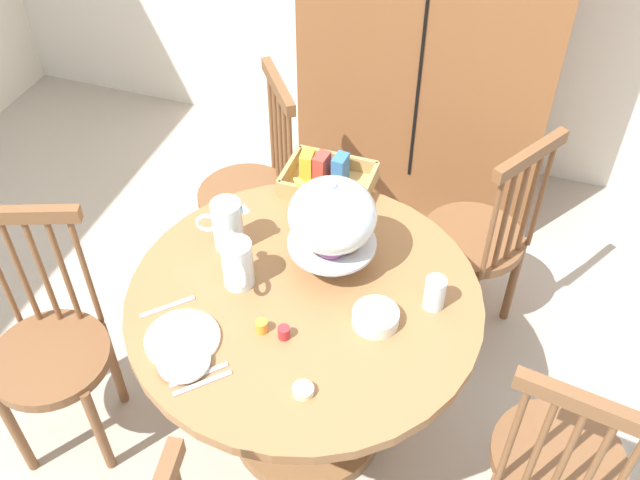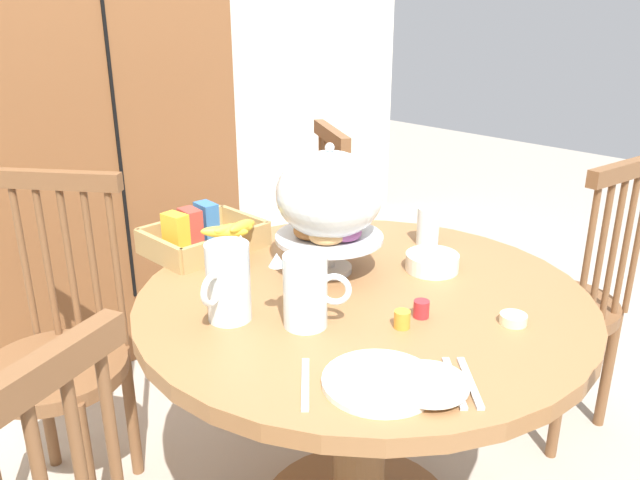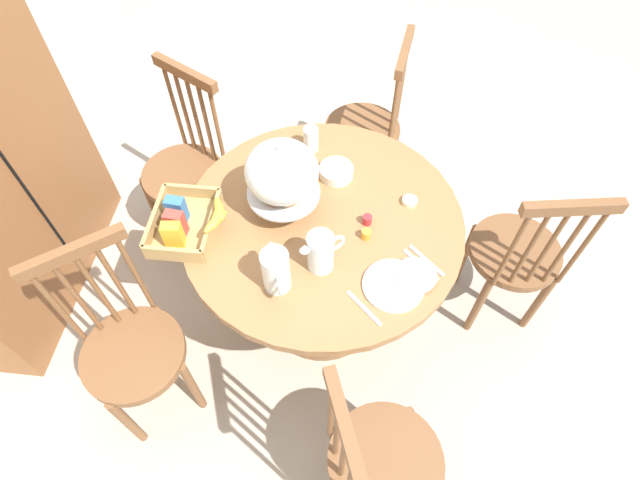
% 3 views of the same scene
% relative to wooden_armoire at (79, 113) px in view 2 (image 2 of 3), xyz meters
% --- Properties ---
extents(wall_back, '(4.80, 0.06, 2.60)m').
position_rel_wooden_armoire_xyz_m(wall_back, '(-0.08, 0.33, 0.32)').
color(wall_back, silver).
rests_on(wall_back, ground_plane).
extents(wooden_armoire, '(1.18, 0.60, 1.96)m').
position_rel_wooden_armoire_xyz_m(wooden_armoire, '(0.00, 0.00, 0.00)').
color(wooden_armoire, brown).
rests_on(wooden_armoire, ground_plane).
extents(dining_table, '(1.10, 1.10, 0.74)m').
position_rel_wooden_armoire_xyz_m(dining_table, '(-0.06, -1.54, -0.48)').
color(dining_table, olive).
rests_on(dining_table, ground_plane).
extents(windsor_chair_near_window, '(0.45, 0.45, 0.97)m').
position_rel_wooden_armoire_xyz_m(windsor_chair_near_window, '(0.39, -0.81, -0.53)').
color(windsor_chair_near_window, brown).
rests_on(windsor_chair_near_window, ground_plane).
extents(windsor_chair_by_cabinet, '(0.46, 0.46, 0.97)m').
position_rel_wooden_armoire_xyz_m(windsor_chair_by_cabinet, '(-0.55, -0.84, -0.53)').
color(windsor_chair_by_cabinet, brown).
rests_on(windsor_chair_by_cabinet, ground_plane).
extents(windsor_chair_host_seat, '(0.40, 0.40, 0.97)m').
position_rel_wooden_armoire_xyz_m(windsor_chair_host_seat, '(0.78, -1.69, -0.53)').
color(windsor_chair_host_seat, brown).
rests_on(windsor_chair_host_seat, ground_plane).
extents(pastry_stand_with_dome, '(0.28, 0.28, 0.34)m').
position_rel_wooden_armoire_xyz_m(pastry_stand_with_dome, '(-0.02, -1.38, -0.05)').
color(pastry_stand_with_dome, silver).
rests_on(pastry_stand_with_dome, dining_table).
extents(orange_juice_pitcher, '(0.13, 0.16, 0.17)m').
position_rel_wooden_armoire_xyz_m(orange_juice_pitcher, '(-0.27, -1.55, -0.17)').
color(orange_juice_pitcher, silver).
rests_on(orange_juice_pitcher, dining_table).
extents(milk_pitcher, '(0.18, 0.10, 0.18)m').
position_rel_wooden_armoire_xyz_m(milk_pitcher, '(-0.37, -1.41, -0.16)').
color(milk_pitcher, silver).
rests_on(milk_pitcher, dining_table).
extents(cereal_basket, '(0.32, 0.30, 0.12)m').
position_rel_wooden_armoire_xyz_m(cereal_basket, '(-0.16, -1.03, -0.20)').
color(cereal_basket, tan).
rests_on(cereal_basket, dining_table).
extents(china_plate_large, '(0.22, 0.22, 0.01)m').
position_rel_wooden_armoire_xyz_m(china_plate_large, '(-0.33, -1.82, -0.24)').
color(china_plate_large, white).
rests_on(china_plate_large, dining_table).
extents(china_plate_small, '(0.15, 0.15, 0.01)m').
position_rel_wooden_armoire_xyz_m(china_plate_small, '(-0.29, -1.90, -0.23)').
color(china_plate_small, white).
rests_on(china_plate_small, china_plate_large).
extents(cereal_bowl, '(0.14, 0.14, 0.04)m').
position_rel_wooden_armoire_xyz_m(cereal_bowl, '(0.18, -1.57, -0.22)').
color(cereal_bowl, white).
rests_on(cereal_bowl, dining_table).
extents(drinking_glass, '(0.06, 0.06, 0.11)m').
position_rel_wooden_armoire_xyz_m(drinking_glass, '(0.32, -1.45, -0.19)').
color(drinking_glass, silver).
rests_on(drinking_glass, dining_table).
extents(butter_dish, '(0.06, 0.06, 0.02)m').
position_rel_wooden_armoire_xyz_m(butter_dish, '(0.06, -1.87, -0.23)').
color(butter_dish, beige).
rests_on(butter_dish, dining_table).
extents(jam_jar_strawberry, '(0.04, 0.04, 0.04)m').
position_rel_wooden_armoire_xyz_m(jam_jar_strawberry, '(-0.06, -1.71, -0.22)').
color(jam_jar_strawberry, '#B7282D').
rests_on(jam_jar_strawberry, dining_table).
extents(jam_jar_apricot, '(0.04, 0.04, 0.04)m').
position_rel_wooden_armoire_xyz_m(jam_jar_apricot, '(-0.13, -1.71, -0.22)').
color(jam_jar_apricot, orange).
rests_on(jam_jar_apricot, dining_table).
extents(table_knife, '(0.13, 0.13, 0.01)m').
position_rel_wooden_armoire_xyz_m(table_knife, '(-0.23, -1.92, -0.24)').
color(table_knife, silver).
rests_on(table_knife, dining_table).
extents(dinner_fork, '(0.13, 0.13, 0.01)m').
position_rel_wooden_armoire_xyz_m(dinner_fork, '(-0.21, -1.94, -0.24)').
color(dinner_fork, silver).
rests_on(dinner_fork, dining_table).
extents(soup_spoon, '(0.13, 0.13, 0.01)m').
position_rel_wooden_armoire_xyz_m(soup_spoon, '(-0.43, -1.72, -0.24)').
color(soup_spoon, silver).
rests_on(soup_spoon, dining_table).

